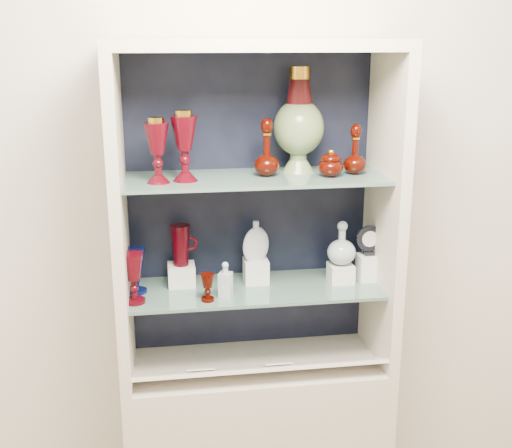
{
  "coord_description": "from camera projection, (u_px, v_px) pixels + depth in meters",
  "views": [
    {
      "loc": [
        -0.33,
        -0.66,
        1.93
      ],
      "look_at": [
        0.0,
        1.53,
        1.3
      ],
      "focal_mm": 45.0,
      "sensor_mm": 36.0,
      "label": 1
    }
  ],
  "objects": [
    {
      "name": "clear_square_bottle",
      "position": [
        225.0,
        279.0,
        2.29
      ],
      "size": [
        0.06,
        0.06,
        0.13
      ],
      "primitive_type": null,
      "rotation": [
        0.0,
        0.0,
        -0.39
      ],
      "color": "#A0B2BA",
      "rests_on": "shelf_lower"
    },
    {
      "name": "riser_flat_flask",
      "position": [
        256.0,
        271.0,
        2.43
      ],
      "size": [
        0.09,
        0.09,
        0.09
      ],
      "primitive_type": "cube",
      "color": "silver",
      "rests_on": "shelf_lower"
    },
    {
      "name": "ruby_decanter_b",
      "position": [
        355.0,
        148.0,
        2.29
      ],
      "size": [
        0.1,
        0.1,
        0.19
      ],
      "primitive_type": null,
      "rotation": [
        0.0,
        0.0,
        0.23
      ],
      "color": "#3A0700",
      "rests_on": "shelf_upper"
    },
    {
      "name": "flat_flask",
      "position": [
        256.0,
        240.0,
        2.39
      ],
      "size": [
        0.12,
        0.09,
        0.16
      ],
      "primitive_type": null,
      "rotation": [
        0.0,
        0.0,
        0.4
      ],
      "color": "silver",
      "rests_on": "riser_flat_flask"
    },
    {
      "name": "riser_cameo_medallion",
      "position": [
        368.0,
        267.0,
        2.45
      ],
      "size": [
        0.08,
        0.08,
        0.1
      ],
      "primitive_type": "cube",
      "color": "silver",
      "rests_on": "shelf_lower"
    },
    {
      "name": "riser_ruby_pitcher",
      "position": [
        182.0,
        275.0,
        2.4
      ],
      "size": [
        0.1,
        0.1,
        0.08
      ],
      "primitive_type": "cube",
      "color": "silver",
      "rests_on": "shelf_lower"
    },
    {
      "name": "label_card_0",
      "position": [
        278.0,
        364.0,
        2.35
      ],
      "size": [
        0.1,
        0.06,
        0.03
      ],
      "primitive_type": "cube",
      "rotation": [
        -0.44,
        0.0,
        0.0
      ],
      "color": "white",
      "rests_on": "label_ledge"
    },
    {
      "name": "label_ledge",
      "position": [
        260.0,
        369.0,
        2.34
      ],
      "size": [
        0.92,
        0.17,
        0.09
      ],
      "primitive_type": "cube",
      "rotation": [
        -0.44,
        0.0,
        0.0
      ],
      "color": "beige",
      "rests_on": "cabinet_base"
    },
    {
      "name": "cabinet_back_panel",
      "position": [
        249.0,
        204.0,
        2.48
      ],
      "size": [
        0.98,
        0.02,
        1.15
      ],
      "primitive_type": "cube",
      "color": "black",
      "rests_on": "cabinet_base"
    },
    {
      "name": "pedestal_lamp_right",
      "position": [
        184.0,
        146.0,
        2.17
      ],
      "size": [
        0.12,
        0.12,
        0.24
      ],
      "primitive_type": null,
      "rotation": [
        0.0,
        0.0,
        0.38
      ],
      "color": "#4A040D",
      "rests_on": "shelf_upper"
    },
    {
      "name": "cabinet_side_right",
      "position": [
        384.0,
        212.0,
        2.37
      ],
      "size": [
        0.04,
        0.4,
        1.15
      ],
      "primitive_type": "cube",
      "color": "beige",
      "rests_on": "cabinet_base"
    },
    {
      "name": "label_card_1",
      "position": [
        201.0,
        369.0,
        2.31
      ],
      "size": [
        0.1,
        0.06,
        0.03
      ],
      "primitive_type": "cube",
      "rotation": [
        -0.44,
        0.0,
        0.0
      ],
      "color": "white",
      "rests_on": "label_ledge"
    },
    {
      "name": "pedestal_lamp_left",
      "position": [
        157.0,
        151.0,
        2.15
      ],
      "size": [
        0.1,
        0.1,
        0.22
      ],
      "primitive_type": null,
      "rotation": [
        0.0,
        0.0,
        -0.23
      ],
      "color": "#4A040D",
      "rests_on": "shelf_upper"
    },
    {
      "name": "lidded_bowl",
      "position": [
        331.0,
        163.0,
        2.26
      ],
      "size": [
        0.11,
        0.11,
        0.1
      ],
      "primitive_type": null,
      "rotation": [
        0.0,
        0.0,
        0.25
      ],
      "color": "#3A0700",
      "rests_on": "shelf_upper"
    },
    {
      "name": "riser_clear_round_decanter",
      "position": [
        341.0,
        273.0,
        2.43
      ],
      "size": [
        0.09,
        0.09,
        0.07
      ],
      "primitive_type": "cube",
      "color": "silver",
      "rests_on": "shelf_lower"
    },
    {
      "name": "cameo_medallion",
      "position": [
        369.0,
        240.0,
        2.42
      ],
      "size": [
        0.1,
        0.04,
        0.12
      ],
      "primitive_type": null,
      "rotation": [
        0.0,
        0.0,
        0.0
      ],
      "color": "black",
      "rests_on": "riser_cameo_medallion"
    },
    {
      "name": "cobalt_goblet",
      "position": [
        136.0,
        271.0,
        2.32
      ],
      "size": [
        0.09,
        0.09,
        0.17
      ],
      "primitive_type": null,
      "rotation": [
        0.0,
        0.0,
        -0.22
      ],
      "color": "#060C3D",
      "rests_on": "shelf_lower"
    },
    {
      "name": "ruby_goblet_small",
      "position": [
        208.0,
        288.0,
        2.25
      ],
      "size": [
        0.06,
        0.06,
        0.1
      ],
      "primitive_type": null,
      "rotation": [
        0.0,
        0.0,
        -0.12
      ],
      "color": "#3A0700",
      "rests_on": "shelf_lower"
    },
    {
      "name": "clear_round_decanter",
      "position": [
        342.0,
        244.0,
        2.4
      ],
      "size": [
        0.13,
        0.13,
        0.16
      ],
      "primitive_type": null,
      "rotation": [
        0.0,
        0.0,
        -0.27
      ],
      "color": "#A0B2BA",
      "rests_on": "riser_clear_round_decanter"
    },
    {
      "name": "cabinet_top_cap",
      "position": [
        256.0,
        45.0,
        2.13
      ],
      "size": [
        1.0,
        0.4,
        0.04
      ],
      "primitive_type": "cube",
      "color": "beige",
      "rests_on": "cabinet_side_left"
    },
    {
      "name": "ruby_goblet_tall",
      "position": [
        134.0,
        278.0,
        2.22
      ],
      "size": [
        0.09,
        0.09,
        0.18
      ],
      "primitive_type": null,
      "rotation": [
        0.0,
        0.0,
        0.23
      ],
      "color": "#4A040D",
      "rests_on": "shelf_lower"
    },
    {
      "name": "shelf_lower",
      "position": [
        255.0,
        288.0,
        2.39
      ],
      "size": [
        0.92,
        0.34,
        0.01
      ],
      "primitive_type": "cube",
      "color": "slate",
      "rests_on": "cabinet_side_left"
    },
    {
      "name": "enamel_urn",
      "position": [
        299.0,
        120.0,
        2.31
      ],
      "size": [
        0.19,
        0.19,
        0.38
      ],
      "primitive_type": null,
      "rotation": [
        0.0,
        0.0,
        -0.02
      ],
      "color": "#0B451B",
      "rests_on": "shelf_upper"
    },
    {
      "name": "ruby_decanter_a",
      "position": [
        267.0,
        144.0,
        2.25
      ],
      "size": [
        0.12,
        0.12,
        0.23
      ],
      "primitive_type": null,
      "rotation": [
        0.0,
        0.0,
        -0.35
      ],
      "color": "#3A0700",
      "rests_on": "shelf_upper"
    },
    {
      "name": "cabinet_base",
      "position": [
        256.0,
        446.0,
        2.56
      ],
      "size": [
        1.0,
        0.4,
        0.75
      ],
      "primitive_type": "cube",
      "color": "beige",
      "rests_on": "ground"
    },
    {
      "name": "shelf_upper",
      "position": [
        255.0,
        178.0,
        2.28
      ],
      "size": [
        0.92,
        0.34,
        0.01
      ],
      "primitive_type": "cube",
      "color": "slate",
      "rests_on": "cabinet_side_left"
    },
    {
      "name": "wall_back",
      "position": [
        248.0,
        184.0,
        2.49
      ],
      "size": [
        3.5,
        0.02,
        2.8
      ],
      "primitive_type": "cube",
      "color": "silver",
      "rests_on": "ground"
    },
    {
      "name": "cabinet_side_left",
      "position": [
        120.0,
        223.0,
        2.23
      ],
      "size": [
        0.04,
        0.4,
        1.15
      ],
      "primitive_type": "cube",
      "color": "beige",
      "rests_on": "cabinet_base"
    },
    {
      "name": "ruby_pitcher",
      "position": [
        181.0,
        245.0,
        2.37
      ],
      "size": [
        0.12,
        0.09,
        0.15
      ],
      "primitive_type": null,
      "rotation": [
        0.0,
        0.0,
        -0.14
      ],
      "color": "#4A040D",
      "rests_on": "riser_ruby_pitcher"
    }
  ]
}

